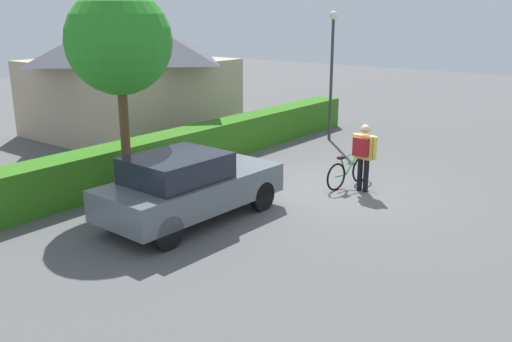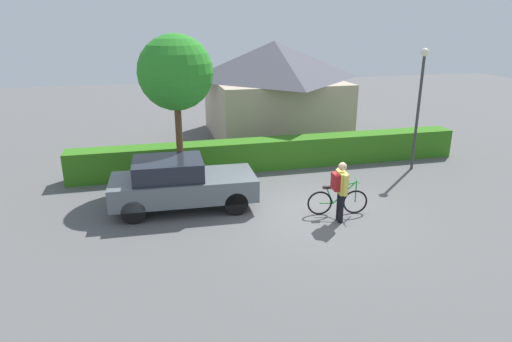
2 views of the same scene
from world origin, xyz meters
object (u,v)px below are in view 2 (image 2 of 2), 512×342
Objects in this scene: parked_car_near at (180,183)px; person_rider at (340,186)px; bicycle at (338,201)px; street_lamp at (420,93)px; tree_kerbside at (176,73)px.

person_rider is (4.05, -1.96, 0.24)m from parked_car_near.
bicycle is 0.80m from person_rider.
street_lamp reaches higher than bicycle.
bicycle is 6.36m from tree_kerbside.
person_rider is 6.25m from tree_kerbside.
tree_kerbside is (0.21, 2.22, 2.85)m from parked_car_near.
person_rider is 0.35× the size of tree_kerbside.
street_lamp is at bearing 35.72° from bicycle.
street_lamp is at bearing 10.78° from parked_car_near.
street_lamp is 0.89× the size of tree_kerbside.
parked_car_near is at bearing -169.22° from street_lamp.
bicycle is at bearing -144.28° from street_lamp.
bicycle is at bearing 69.61° from person_rider.
parked_car_near is 4.50m from bicycle.
tree_kerbside is at bearing 176.03° from street_lamp.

